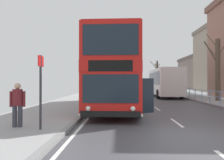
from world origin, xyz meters
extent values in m
cube|color=#46464B|center=(0.00, 0.00, -0.03)|extent=(8.40, 140.00, 0.06)
cube|color=silver|center=(0.00, 2.60, 0.00)|extent=(0.12, 2.00, 0.00)
cube|color=silver|center=(0.00, 7.40, 0.00)|extent=(0.12, 2.00, 0.00)
cube|color=silver|center=(0.00, 12.20, 0.00)|extent=(0.12, 2.00, 0.00)
cube|color=silver|center=(0.00, 17.00, 0.00)|extent=(0.12, 2.00, 0.00)
cube|color=silver|center=(0.00, 21.80, 0.00)|extent=(0.12, 2.00, 0.00)
cube|color=silver|center=(0.00, 26.60, 0.00)|extent=(0.12, 2.00, 0.00)
cube|color=silver|center=(0.00, 31.40, 0.00)|extent=(0.12, 2.00, 0.00)
cube|color=silver|center=(0.00, 36.20, 0.00)|extent=(0.12, 2.00, 0.00)
cube|color=silver|center=(0.00, 41.00, 0.00)|extent=(0.12, 2.00, 0.00)
cube|color=silver|center=(0.00, 45.80, 0.00)|extent=(0.12, 2.00, 0.00)
cube|color=silver|center=(0.00, 50.60, 0.00)|extent=(0.12, 2.00, 0.00)
cube|color=silver|center=(-3.95, 0.00, 0.00)|extent=(0.12, 133.00, 0.00)
cube|color=gray|center=(-4.30, 0.00, 0.07)|extent=(0.20, 140.00, 0.14)
cube|color=red|center=(-2.71, 7.57, 1.26)|extent=(2.79, 11.30, 1.81)
cube|color=red|center=(-2.71, 7.57, 2.40)|extent=(2.81, 11.36, 0.47)
cube|color=red|center=(-2.71, 7.57, 3.46)|extent=(2.79, 11.30, 1.66)
cube|color=#A91511|center=(-2.71, 7.57, 4.33)|extent=(2.71, 10.96, 0.08)
cube|color=#19232D|center=(-2.81, 1.93, 1.47)|extent=(2.27, 0.07, 1.16)
cube|color=black|center=(-2.81, 1.93, 2.40)|extent=(1.81, 0.06, 0.45)
cube|color=#19232D|center=(-2.81, 1.93, 3.46)|extent=(2.27, 0.07, 1.26)
cube|color=black|center=(-2.81, 1.93, 0.45)|extent=(2.45, 0.13, 0.24)
cube|color=white|center=(-2.71, 7.57, 0.41)|extent=(2.82, 11.36, 0.10)
cube|color=#19232D|center=(-1.40, 7.83, 1.51)|extent=(0.19, 8.78, 0.94)
cube|color=#19232D|center=(-1.40, 7.55, 3.55)|extent=(0.21, 10.13, 0.99)
cube|color=#19232D|center=(-4.00, 7.88, 1.51)|extent=(0.19, 8.78, 0.94)
cube|color=#19232D|center=(-4.01, 7.60, 3.55)|extent=(0.21, 10.13, 0.99)
sphere|color=white|center=(-1.91, 1.90, 0.67)|extent=(0.20, 0.20, 0.20)
sphere|color=white|center=(-3.72, 1.93, 0.67)|extent=(0.20, 0.20, 0.20)
cube|color=#19232D|center=(-1.22, 2.97, 1.13)|extent=(0.69, 0.48, 1.56)
cube|color=black|center=(-1.56, 3.27, 1.13)|extent=(0.12, 0.90, 1.56)
cylinder|color=black|center=(-1.53, 4.12, 0.52)|extent=(0.32, 1.05, 1.04)
cylinder|color=black|center=(-4.01, 4.17, 0.52)|extent=(0.32, 1.05, 1.04)
cylinder|color=black|center=(-1.40, 11.28, 0.52)|extent=(0.32, 1.05, 1.04)
cylinder|color=black|center=(-3.88, 11.32, 0.52)|extent=(0.32, 1.05, 1.04)
cube|color=white|center=(2.79, 18.84, 1.76)|extent=(2.62, 9.63, 2.87)
cube|color=#19232D|center=(1.55, 18.86, 2.16)|extent=(0.15, 8.15, 1.38)
cube|color=#19232D|center=(4.04, 18.82, 2.16)|extent=(0.15, 8.15, 1.38)
cube|color=#19232D|center=(2.87, 23.65, 2.04)|extent=(2.12, 0.06, 1.72)
cylinder|color=black|center=(1.65, 21.65, 0.48)|extent=(0.30, 0.96, 0.96)
cylinder|color=black|center=(4.02, 21.61, 0.48)|extent=(0.30, 0.96, 0.96)
cylinder|color=black|center=(1.56, 15.86, 0.48)|extent=(0.30, 0.96, 0.96)
cylinder|color=black|center=(3.93, 15.82, 0.48)|extent=(0.30, 0.96, 0.96)
cylinder|color=#598CC6|center=(4.45, 8.35, 0.63)|extent=(0.05, 0.05, 0.99)
cylinder|color=#598CC6|center=(4.45, 9.98, 0.63)|extent=(0.05, 0.05, 0.99)
cylinder|color=#598CC6|center=(4.45, 11.61, 0.63)|extent=(0.05, 0.05, 0.99)
cylinder|color=#598CC6|center=(4.45, 13.23, 0.63)|extent=(0.05, 0.05, 0.99)
cylinder|color=#598CC6|center=(4.45, 14.86, 0.63)|extent=(0.05, 0.05, 0.99)
cylinder|color=#598CC6|center=(4.45, 16.49, 0.63)|extent=(0.05, 0.05, 0.99)
cylinder|color=#598CC6|center=(4.45, 18.12, 0.63)|extent=(0.05, 0.05, 0.99)
cylinder|color=#598CC6|center=(4.45, 19.75, 0.63)|extent=(0.05, 0.05, 0.99)
cylinder|color=#598CC6|center=(4.45, 21.38, 0.63)|extent=(0.05, 0.05, 0.99)
cylinder|color=#598CC6|center=(4.45, 23.01, 0.63)|extent=(0.05, 0.05, 0.99)
cylinder|color=#598CC6|center=(4.45, 24.64, 0.63)|extent=(0.05, 0.05, 0.99)
cylinder|color=#598CC6|center=(4.45, 26.27, 0.63)|extent=(0.05, 0.05, 0.99)
cylinder|color=#598CC6|center=(4.45, 13.23, 1.08)|extent=(0.04, 26.06, 0.04)
cylinder|color=#598CC6|center=(4.45, 13.23, 0.68)|extent=(0.04, 26.06, 0.04)
cylinder|color=#383842|center=(-6.18, 0.79, 0.54)|extent=(0.19, 0.19, 0.81)
cylinder|color=#383842|center=(-6.00, 0.83, 0.54)|extent=(0.19, 0.19, 0.81)
cylinder|color=maroon|center=(-6.09, 0.81, 1.20)|extent=(0.39, 0.39, 0.58)
cylinder|color=maroon|center=(-6.31, 0.77, 1.14)|extent=(0.12, 0.12, 0.55)
cylinder|color=maroon|center=(-5.87, 0.85, 1.14)|extent=(0.12, 0.12, 0.55)
sphere|color=tan|center=(-6.09, 0.81, 1.60)|extent=(0.26, 0.26, 0.22)
cylinder|color=#2D2D33|center=(-5.12, 0.44, 1.40)|extent=(0.08, 0.08, 2.51)
cube|color=red|center=(-5.12, 0.46, 2.45)|extent=(0.04, 0.44, 0.36)
cylinder|color=brown|center=(5.98, 12.10, 2.79)|extent=(0.41, 0.41, 5.31)
cylinder|color=brown|center=(6.37, 12.15, 4.53)|extent=(0.83, 0.16, 1.20)
cylinder|color=brown|center=(5.58, 12.50, 4.34)|extent=(0.97, 0.96, 2.14)
cylinder|color=brown|center=(5.77, 12.75, 5.39)|extent=(0.51, 1.37, 1.56)
cylinder|color=brown|center=(5.69, 12.68, 4.48)|extent=(0.67, 1.23, 1.43)
cylinder|color=#423328|center=(5.43, 38.97, 3.10)|extent=(0.36, 0.36, 5.93)
cylinder|color=#423328|center=(5.48, 39.34, 5.90)|extent=(0.23, 0.85, 1.04)
cylinder|color=#423328|center=(5.37, 39.83, 5.34)|extent=(0.24, 1.78, 0.96)
cylinder|color=#423328|center=(5.07, 38.31, 4.50)|extent=(0.86, 1.45, 1.85)
cylinder|color=#423328|center=(5.60, 38.49, 4.92)|extent=(0.49, 1.08, 1.15)
cylinder|color=#423328|center=(4.70, 39.02, 5.29)|extent=(1.53, 0.21, 1.74)
cube|color=slate|center=(17.44, 45.63, 3.54)|extent=(8.13, 14.19, 7.08)
cube|color=#5F534B|center=(17.44, 45.63, 7.43)|extent=(8.46, 14.76, 0.70)
camera|label=1|loc=(-2.44, -6.82, 1.75)|focal=34.84mm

